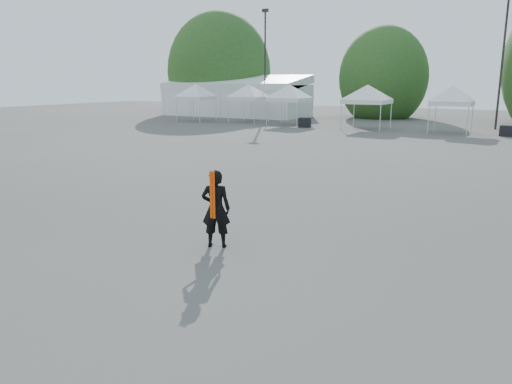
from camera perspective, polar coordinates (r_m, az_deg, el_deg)
The scene contains 14 objects.
ground at distance 12.16m, azimuth -0.41°, elevation -4.72°, with size 120.00×120.00×0.00m, color #474442.
marquee at distance 52.96m, azimuth -2.33°, elevation 10.81°, with size 15.00×6.25×4.23m.
light_pole_west at distance 50.12m, azimuth 1.05°, elevation 15.06°, with size 0.60×0.25×10.30m.
light_pole_east at distance 42.21m, azimuth 26.39°, elevation 13.91°, with size 0.60×0.25×9.80m.
tree_far_w at distance 57.63m, azimuth -4.23°, elevation 13.49°, with size 4.80×4.80×7.30m.
tree_mid_w at distance 51.93m, azimuth 14.32°, elevation 12.57°, with size 4.16×4.16×6.33m.
tent_a at distance 46.34m, azimuth -6.90°, elevation 11.82°, with size 3.91×3.91×3.88m.
tent_b at distance 45.00m, azimuth -0.84°, elevation 11.89°, with size 4.02×4.02×3.88m.
tent_c at distance 42.06m, azimuth 3.82°, elevation 11.81°, with size 4.16×4.16×3.88m.
tent_d at distance 39.04m, azimuth 12.64°, elevation 11.48°, with size 4.46×4.46×3.88m.
tent_e at distance 37.59m, azimuth 21.60°, elevation 10.88°, with size 3.82×3.82×3.88m.
man at distance 11.00m, azimuth -4.61°, elevation -1.90°, with size 0.75×0.64×1.75m.
crate_west at distance 40.06m, azimuth 5.58°, elevation 7.90°, with size 0.96×0.75×0.75m, color black.
crate_mid at distance 37.33m, azimuth 26.85°, elevation 6.26°, with size 0.94×0.73×0.73m, color black.
Camera 1 is at (5.76, -10.07, 3.62)m, focal length 35.00 mm.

